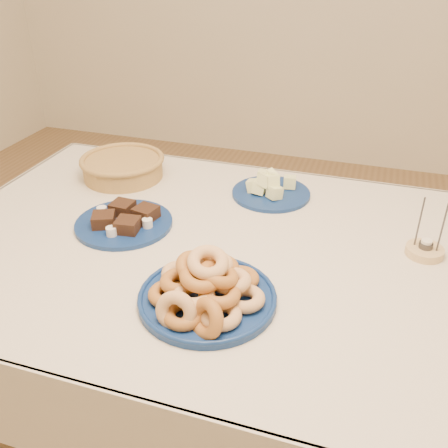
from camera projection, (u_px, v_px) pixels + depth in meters
The scene contains 7 objects.
ground at pixel (228, 426), 1.75m from camera, with size 5.00×5.00×0.00m, color olive.
dining_table at pixel (229, 278), 1.43m from camera, with size 1.71×1.11×0.75m.
donut_platter at pixel (206, 290), 1.15m from camera, with size 0.37×0.37×0.15m.
melon_plate at pixel (270, 189), 1.63m from camera, with size 0.31×0.31×0.09m.
brownie_plate at pixel (124, 221), 1.47m from camera, with size 0.30×0.30×0.05m.
wicker_basket at pixel (123, 166), 1.75m from camera, with size 0.35×0.35×0.08m.
candle_holder at pixel (425, 250), 1.33m from camera, with size 0.12×0.12×0.17m.
Camera 1 is at (0.34, -1.11, 1.50)m, focal length 40.00 mm.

